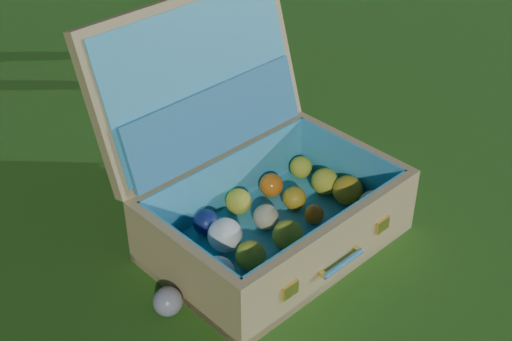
# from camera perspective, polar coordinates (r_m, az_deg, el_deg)

# --- Properties ---
(ground) EXTENTS (60.00, 60.00, 0.00)m
(ground) POSITION_cam_1_polar(r_m,az_deg,el_deg) (2.01, 4.58, -3.44)
(ground) COLOR #215114
(ground) RESTS_ON ground
(stray_ball) EXTENTS (0.07, 0.07, 0.07)m
(stray_ball) POSITION_cam_1_polar(r_m,az_deg,el_deg) (1.71, -7.08, -10.37)
(stray_ball) COLOR #3E68A3
(stray_ball) RESTS_ON ground
(suitcase) EXTENTS (0.70, 0.65, 0.59)m
(suitcase) POSITION_cam_1_polar(r_m,az_deg,el_deg) (1.86, -0.40, -0.52)
(suitcase) COLOR tan
(suitcase) RESTS_ON ground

